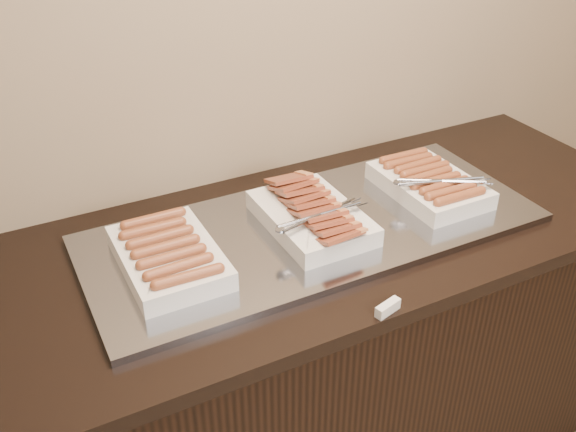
% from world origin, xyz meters
% --- Properties ---
extents(counter, '(2.06, 0.76, 0.90)m').
position_xyz_m(counter, '(0.00, 2.13, 0.45)').
color(counter, black).
rests_on(counter, ground).
extents(warming_tray, '(1.20, 0.50, 0.02)m').
position_xyz_m(warming_tray, '(0.02, 2.13, 0.91)').
color(warming_tray, '#91959F').
rests_on(warming_tray, counter).
extents(dish_left, '(0.22, 0.33, 0.07)m').
position_xyz_m(dish_left, '(-0.38, 2.13, 0.95)').
color(dish_left, silver).
rests_on(dish_left, warming_tray).
extents(dish_center, '(0.27, 0.36, 0.10)m').
position_xyz_m(dish_center, '(0.01, 2.13, 0.96)').
color(dish_center, silver).
rests_on(dish_center, warming_tray).
extents(dish_right, '(0.27, 0.33, 0.08)m').
position_xyz_m(dish_right, '(0.39, 2.13, 0.95)').
color(dish_right, silver).
rests_on(dish_right, warming_tray).
extents(label_holder, '(0.07, 0.04, 0.03)m').
position_xyz_m(label_holder, '(0.00, 1.77, 0.91)').
color(label_holder, silver).
rests_on(label_holder, counter).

